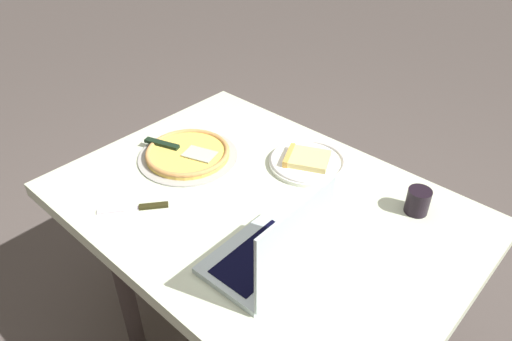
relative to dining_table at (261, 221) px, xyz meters
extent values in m
cube|color=beige|center=(0.00, 0.00, 0.05)|extent=(1.24, 0.89, 0.05)
cylinder|color=#352C2B|center=(-0.33, -0.33, -0.31)|extent=(0.06, 0.06, 0.68)
cylinder|color=#352C2B|center=(0.33, -0.33, -0.31)|extent=(0.06, 0.06, 0.68)
cylinder|color=#352C2B|center=(0.33, 0.33, -0.31)|extent=(0.06, 0.06, 0.68)
cube|color=#ACBDC2|center=(-0.16, 0.18, 0.09)|extent=(0.22, 0.30, 0.02)
cube|color=black|center=(-0.16, 0.18, 0.10)|extent=(0.14, 0.26, 0.00)
cube|color=#ACBDC2|center=(-0.27, 0.18, 0.21)|extent=(0.02, 0.29, 0.23)
cube|color=silver|center=(-0.27, 0.18, 0.21)|extent=(0.01, 0.26, 0.21)
cylinder|color=white|center=(0.02, -0.25, 0.09)|extent=(0.26, 0.26, 0.01)
torus|color=white|center=(0.02, -0.25, 0.10)|extent=(0.25, 0.25, 0.01)
cube|color=#DBC679|center=(0.02, -0.25, 0.10)|extent=(0.18, 0.17, 0.02)
cube|color=gold|center=(0.08, -0.23, 0.10)|extent=(0.07, 0.12, 0.03)
cylinder|color=#A3A29D|center=(0.35, -0.01, 0.08)|extent=(0.34, 0.34, 0.01)
cylinder|color=#EDC451|center=(0.35, -0.01, 0.09)|extent=(0.29, 0.29, 0.02)
torus|color=tan|center=(0.35, -0.01, 0.10)|extent=(0.29, 0.29, 0.02)
cube|color=#B5BDAA|center=(0.30, -0.03, 0.10)|extent=(0.12, 0.10, 0.00)
cube|color=black|center=(0.45, 0.02, 0.11)|extent=(0.13, 0.06, 0.01)
cube|color=silver|center=(0.28, 0.30, 0.08)|extent=(0.11, 0.13, 0.00)
cube|color=black|center=(0.22, 0.23, 0.08)|extent=(0.07, 0.08, 0.01)
cylinder|color=black|center=(-0.37, -0.28, 0.12)|extent=(0.07, 0.07, 0.08)
cylinder|color=#40310C|center=(-0.37, -0.28, 0.14)|extent=(0.06, 0.06, 0.00)
camera|label=1|loc=(-0.74, 0.83, 1.01)|focal=33.37mm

